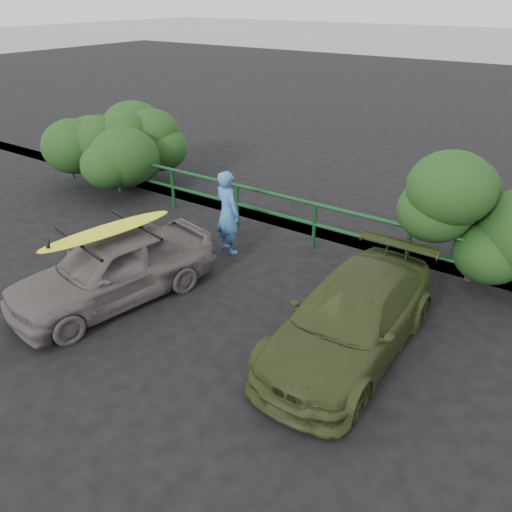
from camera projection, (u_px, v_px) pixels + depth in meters
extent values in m
plane|color=black|center=(95.00, 354.00, 7.53)|extent=(80.00, 80.00, 0.00)
imported|color=#635A58|center=(113.00, 268.00, 8.62)|extent=(2.21, 3.90, 1.25)
imported|color=#343F1C|center=(351.00, 318.00, 7.39)|extent=(1.61, 3.93, 1.14)
imported|color=#4077C2|center=(227.00, 213.00, 10.13)|extent=(0.73, 0.58, 1.76)
ellipsoid|color=#E5F019|center=(108.00, 230.00, 8.29)|extent=(0.99, 2.44, 0.07)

